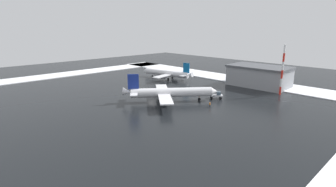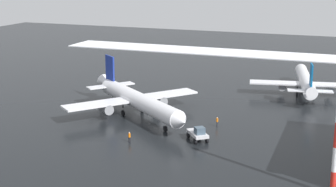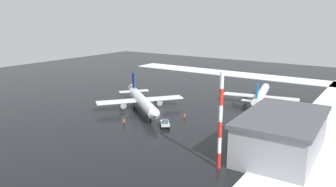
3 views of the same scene
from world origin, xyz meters
TOP-DOWN VIEW (x-y plane):
  - ground_plane at (0.00, 0.00)m, footprint 240.00×240.00m
  - snow_bank_far at (0.00, -50.00)m, footprint 152.00×16.00m
  - snow_bank_right at (67.00, 0.00)m, footprint 14.00×116.00m
  - airplane_parked_starboard at (-9.14, -0.12)m, footprint 24.64×27.42m
  - airplane_distant_tail at (20.36, -27.29)m, footprint 29.09×24.34m
  - pushback_tug at (-18.12, -14.99)m, footprint 4.95×4.62m
  - ground_crew_near_tug at (-22.76, -4.95)m, footprint 0.36×0.36m
  - ground_crew_mid_apron at (-9.57, -15.74)m, footprint 0.36×0.36m
  - antenna_mast at (-31.39, -36.73)m, footprint 0.70×0.70m
  - cargo_hangar at (-18.43, -44.71)m, footprint 25.40×15.67m

SIDE VIEW (x-z plane):
  - ground_plane at x=0.00m, z-range 0.00..0.00m
  - snow_bank_far at x=0.00m, z-range 0.00..0.31m
  - snow_bank_right at x=67.00m, z-range 0.00..0.31m
  - ground_crew_near_tug at x=-22.76m, z-range 0.12..1.83m
  - ground_crew_mid_apron at x=-9.57m, z-range 0.12..1.83m
  - pushback_tug at x=-18.12m, z-range 0.03..2.53m
  - airplane_distant_tail at x=20.36m, z-range -1.47..7.22m
  - airplane_parked_starboard at x=-9.14m, z-range -1.65..8.09m
  - cargo_hangar at x=-18.43m, z-range 0.04..8.84m
  - antenna_mast at x=-31.39m, z-range 0.00..18.76m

